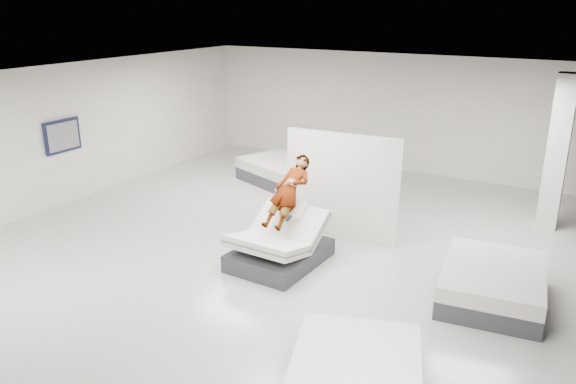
% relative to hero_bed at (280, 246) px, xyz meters
% --- Properties ---
extents(room, '(14.00, 14.04, 3.20)m').
position_rel_hero_bed_xyz_m(room, '(-0.03, -0.16, 1.26)').
color(room, beige).
rests_on(room, ground).
extents(hero_bed, '(1.40, 1.81, 1.06)m').
position_rel_hero_bed_xyz_m(hero_bed, '(0.00, 0.00, 0.00)').
color(hero_bed, '#39383D').
rests_on(hero_bed, floor).
extents(person, '(0.61, 1.35, 1.37)m').
position_rel_hero_bed_xyz_m(person, '(0.01, 0.31, 0.76)').
color(person, slate).
rests_on(person, hero_bed).
extents(remote, '(0.06, 0.14, 0.08)m').
position_rel_hero_bed_xyz_m(remote, '(0.22, -0.05, 0.60)').
color(remote, black).
rests_on(remote, person).
extents(divider_panel, '(2.34, 0.21, 2.13)m').
position_rel_hero_bed_xyz_m(divider_panel, '(0.42, 1.68, 0.73)').
color(divider_panel, silver).
rests_on(divider_panel, floor).
extents(flat_bed_right_far, '(1.72, 2.16, 0.55)m').
position_rel_hero_bed_xyz_m(flat_bed_right_far, '(3.59, 0.56, -0.06)').
color(flat_bed_right_far, '#39383D').
rests_on(flat_bed_right_far, floor).
extents(flat_bed_right_near, '(2.06, 2.37, 0.55)m').
position_rel_hero_bed_xyz_m(flat_bed_right_near, '(2.69, -2.79, -0.06)').
color(flat_bed_right_near, '#39383D').
rests_on(flat_bed_right_near, floor).
extents(flat_bed_left_far, '(2.55, 2.25, 0.58)m').
position_rel_hero_bed_xyz_m(flat_bed_left_far, '(-2.40, 4.22, -0.04)').
color(flat_bed_left_far, '#39383D').
rests_on(flat_bed_left_far, floor).
extents(column, '(0.40, 0.40, 3.20)m').
position_rel_hero_bed_xyz_m(column, '(3.97, 4.34, 1.26)').
color(column, silver).
rests_on(column, floor).
extents(wall_poster, '(0.06, 0.95, 0.75)m').
position_rel_hero_bed_xyz_m(wall_poster, '(-5.96, 0.34, 1.26)').
color(wall_poster, black).
rests_on(wall_poster, wall_left).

